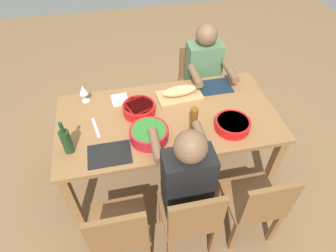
# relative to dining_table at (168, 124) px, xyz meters

# --- Properties ---
(ground_plane) EXTENTS (8.00, 8.00, 0.00)m
(ground_plane) POSITION_rel_dining_table_xyz_m (0.00, 0.00, -0.66)
(ground_plane) COLOR brown
(dining_table) EXTENTS (1.85, 0.94, 0.74)m
(dining_table) POSITION_rel_dining_table_xyz_m (0.00, 0.00, 0.00)
(dining_table) COLOR olive
(dining_table) RESTS_ON ground_plane
(chair_far_right) EXTENTS (0.40, 0.40, 0.85)m
(chair_far_right) POSITION_rel_dining_table_xyz_m (0.51, 0.79, -0.18)
(chair_far_right) COLOR brown
(chair_far_right) RESTS_ON ground_plane
(diner_far_right) EXTENTS (0.41, 0.53, 1.20)m
(diner_far_right) POSITION_rel_dining_table_xyz_m (0.51, 0.61, 0.04)
(diner_far_right) COLOR #2D2D38
(diner_far_right) RESTS_ON ground_plane
(chair_near_left) EXTENTS (0.40, 0.40, 0.85)m
(chair_near_left) POSITION_rel_dining_table_xyz_m (-0.51, -0.79, -0.18)
(chair_near_left) COLOR brown
(chair_near_left) RESTS_ON ground_plane
(chair_near_center) EXTENTS (0.40, 0.40, 0.85)m
(chair_near_center) POSITION_rel_dining_table_xyz_m (0.00, -0.79, -0.18)
(chair_near_center) COLOR brown
(chair_near_center) RESTS_ON ground_plane
(diner_near_center) EXTENTS (0.41, 0.53, 1.20)m
(diner_near_center) POSITION_rel_dining_table_xyz_m (0.00, -0.61, 0.04)
(diner_near_center) COLOR #2D2D38
(diner_near_center) RESTS_ON ground_plane
(chair_near_right) EXTENTS (0.40, 0.40, 0.85)m
(chair_near_right) POSITION_rel_dining_table_xyz_m (0.51, -0.79, -0.18)
(chair_near_right) COLOR brown
(chair_near_right) RESTS_ON ground_plane
(serving_bowl_pasta) EXTENTS (0.27, 0.27, 0.08)m
(serving_bowl_pasta) POSITION_rel_dining_table_xyz_m (-0.23, 0.10, 0.13)
(serving_bowl_pasta) COLOR red
(serving_bowl_pasta) RESTS_ON dining_table
(serving_bowl_salad) EXTENTS (0.28, 0.28, 0.08)m
(serving_bowl_salad) POSITION_rel_dining_table_xyz_m (0.47, -0.24, 0.13)
(serving_bowl_salad) COLOR red
(serving_bowl_salad) RESTS_ON dining_table
(serving_bowl_greens) EXTENTS (0.30, 0.30, 0.10)m
(serving_bowl_greens) POSITION_rel_dining_table_xyz_m (-0.19, -0.21, 0.14)
(serving_bowl_greens) COLOR #B21923
(serving_bowl_greens) RESTS_ON dining_table
(cutting_board) EXTENTS (0.42, 0.25, 0.02)m
(cutting_board) POSITION_rel_dining_table_xyz_m (0.16, 0.24, 0.09)
(cutting_board) COLOR tan
(cutting_board) RESTS_ON dining_table
(bread_loaf) EXTENTS (0.33, 0.14, 0.09)m
(bread_loaf) POSITION_rel_dining_table_xyz_m (0.16, 0.24, 0.15)
(bread_loaf) COLOR tan
(bread_loaf) RESTS_ON cutting_board
(wine_bottle) EXTENTS (0.08, 0.08, 0.29)m
(wine_bottle) POSITION_rel_dining_table_xyz_m (-0.79, -0.21, 0.19)
(wine_bottle) COLOR #193819
(wine_bottle) RESTS_ON dining_table
(beer_bottle) EXTENTS (0.06, 0.06, 0.22)m
(beer_bottle) POSITION_rel_dining_table_xyz_m (0.16, -0.19, 0.19)
(beer_bottle) COLOR brown
(beer_bottle) RESTS_ON dining_table
(wine_glass) EXTENTS (0.08, 0.08, 0.17)m
(wine_glass) POSITION_rel_dining_table_xyz_m (-0.67, 0.35, 0.20)
(wine_glass) COLOR silver
(wine_glass) RESTS_ON dining_table
(placemat_far_right) EXTENTS (0.32, 0.23, 0.01)m
(placemat_far_right) POSITION_rel_dining_table_xyz_m (0.51, 0.31, 0.08)
(placemat_far_right) COLOR #142333
(placemat_far_right) RESTS_ON dining_table
(placemat_near_left) EXTENTS (0.32, 0.23, 0.01)m
(placemat_near_left) POSITION_rel_dining_table_xyz_m (-0.51, -0.31, 0.08)
(placemat_near_left) COLOR black
(placemat_near_left) RESTS_ON dining_table
(carving_knife) EXTENTS (0.07, 0.23, 0.01)m
(carving_knife) POSITION_rel_dining_table_xyz_m (-0.60, -0.01, 0.09)
(carving_knife) COLOR silver
(carving_knife) RESTS_ON dining_table
(napkin_stack) EXTENTS (0.15, 0.15, 0.02)m
(napkin_stack) POSITION_rel_dining_table_xyz_m (-0.38, 0.29, 0.09)
(napkin_stack) COLOR white
(napkin_stack) RESTS_ON dining_table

